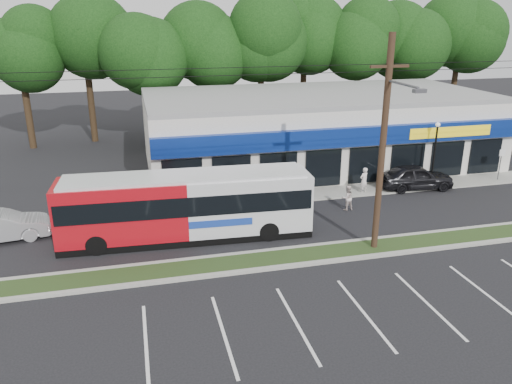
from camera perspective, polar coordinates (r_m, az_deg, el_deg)
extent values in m
plane|color=black|center=(22.96, 7.67, -8.28)|extent=(120.00, 120.00, 0.00)
cube|color=#253A18|center=(23.76, 6.80, -7.07)|extent=(40.00, 1.60, 0.12)
cube|color=#9E9E93|center=(23.05, 7.54, -7.96)|extent=(40.00, 0.25, 0.14)
cube|color=#9E9E93|center=(24.47, 6.11, -6.20)|extent=(40.00, 0.25, 0.14)
cube|color=#9E9E93|center=(32.38, 10.16, 0.10)|extent=(32.00, 2.20, 0.10)
cube|color=beige|center=(38.13, 6.84, 7.03)|extent=(25.00, 12.00, 5.00)
cube|color=navy|center=(32.32, 10.80, 6.21)|extent=(25.00, 0.50, 1.20)
cube|color=black|center=(32.99, 10.44, 2.90)|extent=(24.00, 0.12, 2.40)
cube|color=yellow|center=(35.56, 21.37, 6.41)|extent=(6.00, 0.06, 0.70)
cube|color=gray|center=(37.66, 7.01, 10.97)|extent=(25.00, 12.00, 0.30)
cylinder|color=black|center=(23.25, 14.25, 4.87)|extent=(0.30, 0.30, 10.00)
cube|color=black|center=(22.65, 15.02, 13.71)|extent=(1.80, 0.12, 0.12)
cylinder|color=#59595E|center=(21.67, 16.41, 11.75)|extent=(0.10, 2.40, 0.10)
cube|color=#59595E|center=(20.58, 18.19, 10.92)|extent=(0.50, 0.25, 0.15)
cylinder|color=black|center=(21.37, 7.74, 14.14)|extent=(50.00, 0.02, 0.02)
cylinder|color=black|center=(21.40, 7.71, 13.34)|extent=(50.00, 0.02, 0.02)
cylinder|color=black|center=(34.49, 19.67, 3.84)|extent=(0.12, 0.12, 4.00)
sphere|color=silver|center=(34.03, 20.07, 7.24)|extent=(0.30, 0.30, 0.30)
cylinder|color=#59595E|center=(37.52, 26.09, 2.75)|extent=(0.06, 0.06, 2.20)
cube|color=white|center=(37.27, 26.34, 4.05)|extent=(0.45, 0.04, 0.45)
cylinder|color=black|center=(46.20, -24.22, 8.10)|extent=(0.56, 0.56, 5.72)
sphere|color=black|center=(45.60, -25.22, 14.98)|extent=(6.76, 6.76, 6.76)
cylinder|color=black|center=(45.58, -17.99, 8.73)|extent=(0.56, 0.56, 5.72)
sphere|color=black|center=(44.97, -18.75, 15.72)|extent=(6.76, 6.76, 6.76)
cylinder|color=black|center=(45.51, -11.64, 9.25)|extent=(0.56, 0.56, 5.72)
sphere|color=black|center=(44.89, -12.14, 16.28)|extent=(6.76, 6.76, 6.76)
cylinder|color=black|center=(45.98, -5.33, 9.67)|extent=(0.56, 0.56, 5.72)
sphere|color=black|center=(45.37, -5.56, 16.64)|extent=(6.76, 6.76, 6.76)
cylinder|color=black|center=(46.98, 0.79, 9.96)|extent=(0.56, 0.56, 5.72)
sphere|color=black|center=(46.38, 0.83, 16.78)|extent=(6.76, 6.76, 6.76)
cylinder|color=black|center=(48.48, 6.61, 10.13)|extent=(0.56, 0.56, 5.72)
sphere|color=black|center=(47.90, 6.88, 16.74)|extent=(6.76, 6.76, 6.76)
cylinder|color=black|center=(50.43, 12.03, 10.20)|extent=(0.56, 0.56, 5.72)
sphere|color=black|center=(49.87, 12.50, 16.54)|extent=(6.76, 6.76, 6.76)
cylinder|color=black|center=(52.78, 17.01, 10.18)|extent=(0.56, 0.56, 5.72)
sphere|color=black|center=(52.25, 17.63, 16.22)|extent=(6.76, 6.76, 6.76)
cylinder|color=black|center=(55.49, 21.53, 10.10)|extent=(0.56, 0.56, 5.72)
sphere|color=black|center=(54.99, 22.27, 15.83)|extent=(6.76, 6.76, 6.76)
cube|color=#AE0D17|center=(25.09, -15.01, -1.87)|extent=(6.30, 2.89, 2.83)
cube|color=silver|center=(25.34, -0.97, -0.97)|extent=(6.30, 2.89, 2.83)
cube|color=black|center=(25.62, -7.79, -4.72)|extent=(12.47, 3.16, 0.36)
cube|color=black|center=(24.91, -7.98, -0.71)|extent=(12.23, 3.25, 0.98)
cube|color=black|center=(25.97, 5.82, -0.13)|extent=(0.17, 2.19, 1.44)
cube|color=#193899|center=(24.15, -4.03, -3.58)|extent=(3.09, 0.19, 0.36)
cube|color=silver|center=(24.54, -8.11, 1.77)|extent=(11.84, 2.92, 0.19)
cylinder|color=black|center=(24.64, -17.77, -5.80)|extent=(1.00, 0.34, 0.99)
cylinder|color=black|center=(26.76, -17.27, -3.70)|extent=(1.00, 0.34, 0.99)
cylinder|color=black|center=(24.92, 1.49, -4.52)|extent=(1.00, 0.34, 0.99)
cylinder|color=black|center=(27.02, 0.42, -2.54)|extent=(1.00, 0.34, 0.99)
imported|color=black|center=(33.85, 17.79, 1.66)|extent=(4.92, 2.38, 1.62)
imported|color=#ACB1B4|center=(27.88, -27.19, -3.50)|extent=(4.82, 2.23, 1.53)
imported|color=silver|center=(32.11, 12.22, 1.29)|extent=(0.72, 0.59, 1.69)
imported|color=silver|center=(29.19, 10.38, -0.65)|extent=(0.77, 0.63, 1.48)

